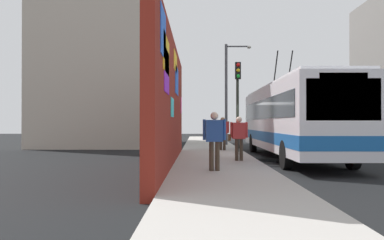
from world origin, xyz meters
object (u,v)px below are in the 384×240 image
(parked_car_navy, at_px, (327,133))
(street_lamp, at_px, (229,87))
(city_bus, at_px, (291,118))
(pedestrian_midblock, at_px, (222,131))
(traffic_light, at_px, (238,92))
(parked_car_white, at_px, (306,132))
(parked_car_black, at_px, (359,136))
(pedestrian_near_wall, at_px, (214,136))
(pedestrian_at_curb, at_px, (239,135))

(parked_car_navy, height_order, street_lamp, street_lamp)
(city_bus, height_order, pedestrian_midblock, city_bus)
(parked_car_navy, height_order, traffic_light, traffic_light)
(parked_car_white, relative_size, street_lamp, 0.66)
(city_bus, bearing_deg, street_lamp, 13.06)
(parked_car_black, relative_size, parked_car_white, 0.93)
(parked_car_white, bearing_deg, city_bus, 162.75)
(pedestrian_near_wall, bearing_deg, pedestrian_at_curb, -18.21)
(city_bus, height_order, parked_car_white, city_bus)
(parked_car_navy, xyz_separation_m, street_lamp, (-2.31, 7.26, 3.15))
(city_bus, distance_m, pedestrian_midblock, 4.55)
(parked_car_white, distance_m, pedestrian_near_wall, 24.13)
(pedestrian_near_wall, xyz_separation_m, traffic_light, (7.93, -1.50, 1.95))
(parked_car_white, distance_m, traffic_light, 16.44)
(parked_car_white, bearing_deg, pedestrian_near_wall, 158.48)
(parked_car_black, bearing_deg, parked_car_white, -0.00)
(pedestrian_midblock, distance_m, pedestrian_near_wall, 9.23)
(city_bus, distance_m, parked_car_navy, 12.37)
(parked_car_white, bearing_deg, street_lamp, 137.35)
(city_bus, bearing_deg, pedestrian_midblock, 38.99)
(pedestrian_at_curb, bearing_deg, street_lamp, -2.66)
(city_bus, bearing_deg, parked_car_navy, -24.94)
(city_bus, xyz_separation_m, parked_car_white, (16.75, -5.20, -0.98))
(traffic_light, bearing_deg, parked_car_navy, -39.39)
(pedestrian_midblock, xyz_separation_m, pedestrian_at_curb, (-5.95, -0.25, -0.04))
(traffic_light, bearing_deg, street_lamp, -0.79)
(street_lamp, bearing_deg, parked_car_black, -115.06)
(parked_car_black, distance_m, pedestrian_midblock, 8.28)
(pedestrian_midblock, bearing_deg, parked_car_white, -31.22)
(parked_car_white, bearing_deg, pedestrian_midblock, 148.78)
(city_bus, xyz_separation_m, street_lamp, (8.87, 2.06, 2.17))
(pedestrian_at_curb, height_order, pedestrian_near_wall, pedestrian_near_wall)
(pedestrian_near_wall, bearing_deg, traffic_light, -10.73)
(pedestrian_near_wall, bearing_deg, pedestrian_midblock, -5.09)
(parked_car_navy, bearing_deg, pedestrian_near_wall, 152.33)
(parked_car_navy, xyz_separation_m, pedestrian_at_curb, (-13.63, 7.78, 0.30))
(parked_car_navy, relative_size, traffic_light, 1.03)
(parked_car_white, distance_m, pedestrian_midblock, 15.50)
(pedestrian_midblock, height_order, traffic_light, traffic_light)
(parked_car_navy, bearing_deg, street_lamp, 107.67)
(pedestrian_midblock, xyz_separation_m, street_lamp, (5.37, -0.77, 2.80))
(parked_car_navy, height_order, parked_car_white, same)
(city_bus, distance_m, pedestrian_at_curb, 3.63)
(parked_car_black, xyz_separation_m, traffic_light, (-3.25, 7.35, 2.32))
(traffic_light, height_order, street_lamp, street_lamp)
(parked_car_navy, relative_size, pedestrian_near_wall, 2.61)
(city_bus, height_order, parked_car_black, city_bus)
(pedestrian_midblock, height_order, pedestrian_near_wall, pedestrian_near_wall)
(parked_car_white, relative_size, pedestrian_near_wall, 2.51)
(pedestrian_near_wall, bearing_deg, parked_car_black, -38.39)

